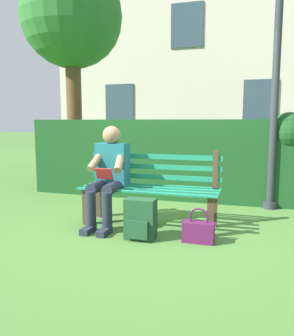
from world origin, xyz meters
The scene contains 9 objects.
ground centered at (0.00, 0.00, 0.00)m, with size 60.00×60.00×0.00m, color #477533.
park_bench centered at (0.00, -0.08, 0.46)m, with size 1.66×0.53×0.91m.
person_seated centered at (0.48, 0.10, 0.64)m, with size 0.44×0.73×1.19m.
hedge_backdrop centered at (-0.13, -1.64, 0.67)m, with size 5.17×0.72×1.38m.
tree centered at (2.73, -3.07, 3.38)m, with size 2.27×2.16×4.55m.
building_facade centered at (0.71, -7.40, 3.14)m, with size 8.11×2.85×6.28m.
backpack centered at (-0.04, 0.49, 0.21)m, with size 0.32×0.26×0.43m.
handbag centered at (-0.65, 0.41, 0.12)m, with size 0.33×0.14×0.37m.
lamp_post centered at (-1.42, -1.29, 2.28)m, with size 0.28×0.28×3.68m.
Camera 1 is at (-1.15, 3.85, 1.25)m, focal length 36.67 mm.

